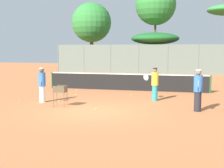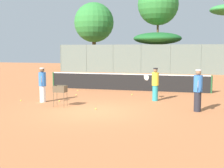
{
  "view_description": "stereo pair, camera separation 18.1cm",
  "coord_description": "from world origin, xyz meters",
  "px_view_note": "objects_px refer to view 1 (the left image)",
  "views": [
    {
      "loc": [
        4.04,
        -12.43,
        2.66
      ],
      "look_at": [
        0.42,
        1.68,
        1.0
      ],
      "focal_mm": 50.0,
      "sensor_mm": 36.0,
      "label": 1
    },
    {
      "loc": [
        4.21,
        -12.38,
        2.66
      ],
      "look_at": [
        0.42,
        1.68,
        1.0
      ],
      "focal_mm": 50.0,
      "sensor_mm": 36.0,
      "label": 2
    }
  ],
  "objects_px": {
    "player_red_cap": "(155,84)",
    "ball_cart": "(61,91)",
    "player_white_outfit": "(42,84)",
    "parked_car": "(138,65)",
    "tennis_net": "(126,82)",
    "player_yellow_shirt": "(198,90)"
  },
  "relations": [
    {
      "from": "tennis_net",
      "to": "ball_cart",
      "type": "bearing_deg",
      "value": -105.43
    },
    {
      "from": "tennis_net",
      "to": "player_yellow_shirt",
      "type": "distance_m",
      "value": 7.26
    },
    {
      "from": "player_white_outfit",
      "to": "player_red_cap",
      "type": "distance_m",
      "value": 5.67
    },
    {
      "from": "player_red_cap",
      "to": "ball_cart",
      "type": "height_order",
      "value": "player_red_cap"
    },
    {
      "from": "player_white_outfit",
      "to": "player_yellow_shirt",
      "type": "relative_size",
      "value": 0.96
    },
    {
      "from": "tennis_net",
      "to": "ball_cart",
      "type": "distance_m",
      "value": 6.55
    },
    {
      "from": "player_white_outfit",
      "to": "parked_car",
      "type": "bearing_deg",
      "value": 153.85
    },
    {
      "from": "player_red_cap",
      "to": "player_yellow_shirt",
      "type": "height_order",
      "value": "player_yellow_shirt"
    },
    {
      "from": "tennis_net",
      "to": "player_red_cap",
      "type": "height_order",
      "value": "player_red_cap"
    },
    {
      "from": "player_red_cap",
      "to": "parked_car",
      "type": "relative_size",
      "value": 0.4
    },
    {
      "from": "player_red_cap",
      "to": "ball_cart",
      "type": "xyz_separation_m",
      "value": [
        -3.97,
        -2.78,
        -0.13
      ]
    },
    {
      "from": "tennis_net",
      "to": "parked_car",
      "type": "bearing_deg",
      "value": 97.08
    },
    {
      "from": "player_yellow_shirt",
      "to": "parked_car",
      "type": "bearing_deg",
      "value": -164.01
    },
    {
      "from": "player_white_outfit",
      "to": "parked_car",
      "type": "xyz_separation_m",
      "value": [
        0.96,
        22.85,
        -0.23
      ]
    },
    {
      "from": "player_white_outfit",
      "to": "player_red_cap",
      "type": "xyz_separation_m",
      "value": [
        5.35,
        1.87,
        -0.02
      ]
    },
    {
      "from": "tennis_net",
      "to": "parked_car",
      "type": "xyz_separation_m",
      "value": [
        -2.17,
        17.44,
        0.1
      ]
    },
    {
      "from": "parked_car",
      "to": "tennis_net",
      "type": "bearing_deg",
      "value": -82.92
    },
    {
      "from": "player_yellow_shirt",
      "to": "parked_car",
      "type": "height_order",
      "value": "player_yellow_shirt"
    },
    {
      "from": "player_white_outfit",
      "to": "player_red_cap",
      "type": "bearing_deg",
      "value": 85.51
    },
    {
      "from": "tennis_net",
      "to": "player_white_outfit",
      "type": "bearing_deg",
      "value": -120.06
    },
    {
      "from": "player_yellow_shirt",
      "to": "parked_car",
      "type": "distance_m",
      "value": 24.15
    },
    {
      "from": "tennis_net",
      "to": "player_white_outfit",
      "type": "xyz_separation_m",
      "value": [
        -3.13,
        -5.4,
        0.33
      ]
    }
  ]
}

